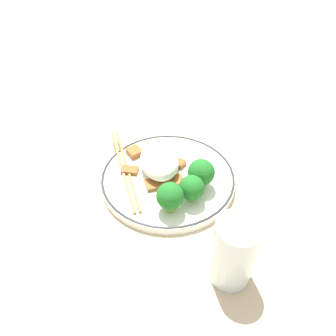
% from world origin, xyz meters
% --- Properties ---
extents(ground_plane, '(3.00, 3.00, 0.00)m').
position_xyz_m(ground_plane, '(0.00, 0.00, 0.00)').
color(ground_plane, '#C6B28E').
extents(plate, '(0.27, 0.27, 0.02)m').
position_xyz_m(plate, '(0.00, 0.00, 0.01)').
color(plate, white).
rests_on(plate, ground_plane).
extents(rice_mound, '(0.11, 0.08, 0.05)m').
position_xyz_m(rice_mound, '(0.02, 0.01, 0.04)').
color(rice_mound, white).
rests_on(rice_mound, plate).
extents(broccoli_back_left, '(0.05, 0.05, 0.06)m').
position_xyz_m(broccoli_back_left, '(-0.09, 0.01, 0.05)').
color(broccoli_back_left, '#72AD4C').
rests_on(broccoli_back_left, plate).
extents(broccoli_back_center, '(0.05, 0.05, 0.06)m').
position_xyz_m(broccoli_back_center, '(-0.07, -0.03, 0.05)').
color(broccoli_back_center, '#72AD4C').
rests_on(broccoli_back_center, plate).
extents(broccoli_back_right, '(0.05, 0.05, 0.06)m').
position_xyz_m(broccoli_back_right, '(-0.04, -0.06, 0.05)').
color(broccoli_back_right, '#72AD4C').
rests_on(broccoli_back_right, plate).
extents(meat_near_front, '(0.04, 0.04, 0.01)m').
position_xyz_m(meat_near_front, '(0.05, 0.01, 0.02)').
color(meat_near_front, '#9E6633').
rests_on(meat_near_front, plate).
extents(meat_near_left, '(0.04, 0.04, 0.01)m').
position_xyz_m(meat_near_left, '(0.03, -0.02, 0.02)').
color(meat_near_left, brown).
rests_on(meat_near_left, plate).
extents(meat_near_right, '(0.03, 0.04, 0.01)m').
position_xyz_m(meat_near_right, '(0.02, 0.07, 0.02)').
color(meat_near_right, brown).
rests_on(meat_near_right, plate).
extents(meat_near_back, '(0.04, 0.04, 0.01)m').
position_xyz_m(meat_near_back, '(0.08, 0.03, 0.02)').
color(meat_near_back, '#995B28').
rests_on(meat_near_back, plate).
extents(meat_on_rice_edge, '(0.04, 0.04, 0.01)m').
position_xyz_m(meat_on_rice_edge, '(0.08, 0.06, 0.02)').
color(meat_on_rice_edge, '#995B28').
rests_on(meat_on_rice_edge, plate).
extents(meat_mid_left, '(0.04, 0.04, 0.01)m').
position_xyz_m(meat_mid_left, '(-0.02, -0.01, 0.02)').
color(meat_mid_left, brown).
rests_on(meat_mid_left, plate).
extents(meat_mid_right, '(0.03, 0.04, 0.01)m').
position_xyz_m(meat_mid_right, '(-0.02, 0.03, 0.02)').
color(meat_mid_right, brown).
rests_on(meat_mid_right, plate).
extents(chopsticks, '(0.25, 0.04, 0.01)m').
position_xyz_m(chopsticks, '(0.03, 0.08, 0.02)').
color(chopsticks, '#AD8451').
rests_on(chopsticks, plate).
extents(drinking_glass, '(0.06, 0.06, 0.12)m').
position_xyz_m(drinking_glass, '(-0.22, -0.06, 0.06)').
color(drinking_glass, silver).
rests_on(drinking_glass, ground_plane).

